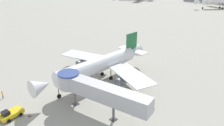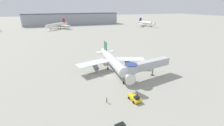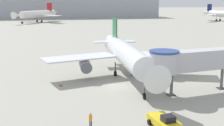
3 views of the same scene
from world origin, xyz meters
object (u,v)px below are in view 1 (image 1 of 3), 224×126
Objects in this scene: ground_crew_marshaller at (2,94)px; background_jet_red_tail at (220,2)px; traffic_cone_near_nose at (29,115)px; traffic_cone_port_wing at (65,69)px; main_airplane at (100,65)px; jet_bridge at (94,89)px; pushback_tug_yellow at (10,114)px.

background_jet_red_tail is at bearing 122.49° from ground_crew_marshaller.
ground_crew_marshaller is (-9.69, -0.87, 0.59)m from traffic_cone_near_nose.
background_jet_red_tail is at bearing 93.73° from traffic_cone_port_wing.
traffic_cone_port_wing is (-11.14, -2.46, -3.68)m from main_airplane.
jet_bridge is 21.46m from traffic_cone_port_wing.
traffic_cone_near_nose reaches higher than traffic_cone_port_wing.
pushback_tug_yellow is 5.82× the size of traffic_cone_near_nose.
ground_crew_marshaller reaches higher than traffic_cone_near_nose.
ground_crew_marshaller is at bearing -46.51° from background_jet_red_tail.
pushback_tug_yellow is at bearing -61.30° from traffic_cone_port_wing.
pushback_tug_yellow is at bearing -91.45° from main_airplane.
traffic_cone_near_nose is at bearing -52.66° from traffic_cone_port_wing.
traffic_cone_port_wing is at bearing 110.60° from pushback_tug_yellow.
traffic_cone_near_nose is at bearing -85.26° from main_airplane.
jet_bridge is 25.22× the size of traffic_cone_near_nose.
jet_bridge is (8.65, -9.48, 0.76)m from main_airplane.
jet_bridge is 0.67× the size of background_jet_red_tail.
traffic_cone_near_nose is (1.09, -18.50, -3.67)m from main_airplane.
traffic_cone_near_nose is (2.12, 2.44, -0.37)m from pushback_tug_yellow.
traffic_cone_port_wing is at bearing -47.05° from background_jet_red_tail.
pushback_tug_yellow is 153.83m from background_jet_red_tail.
background_jet_red_tail reaches higher than pushback_tug_yellow.
ground_crew_marshaller is at bearing -81.47° from traffic_cone_port_wing.
traffic_cone_near_nose is 1.03× the size of traffic_cone_port_wing.
pushback_tug_yellow is at bearing 16.51° from ground_crew_marshaller.
main_airplane reaches higher than jet_bridge.
traffic_cone_near_nose is at bearing -140.50° from jet_bridge.
main_airplane is 42.31× the size of traffic_cone_port_wing.
jet_bridge is 26.02× the size of traffic_cone_port_wing.
main_airplane is at bearing 94.27° from ground_crew_marshaller.
traffic_cone_port_wing is (-12.23, 16.03, -0.01)m from traffic_cone_near_nose.
background_jet_red_tail is at bearing 99.95° from main_airplane.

